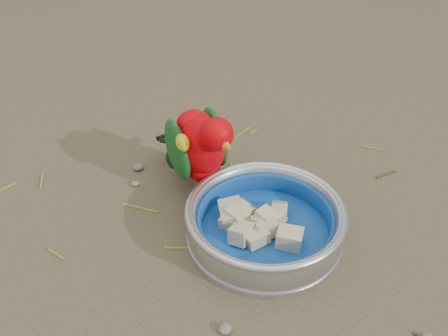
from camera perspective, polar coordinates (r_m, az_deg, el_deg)
ground at (r=0.69m, az=1.63°, el=-15.10°), size 60.00×60.00×0.00m
food_bowl at (r=0.77m, az=4.62°, el=-7.55°), size 0.24×0.24×0.02m
bowl_wall at (r=0.75m, az=4.73°, el=-5.91°), size 0.24×0.24×0.04m
fruit_wedges at (r=0.76m, az=4.70°, el=-6.30°), size 0.14×0.14×0.03m
lory_parrot at (r=0.81m, az=-2.66°, el=1.80°), size 0.11×0.21×0.16m
ground_debris at (r=0.74m, az=0.82°, el=-10.66°), size 0.90×0.80×0.01m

